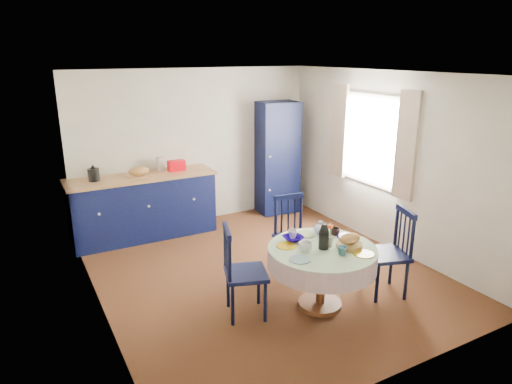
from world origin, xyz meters
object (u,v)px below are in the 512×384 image
dining_table (322,257)px  chair_far (294,235)px  mug_a (306,247)px  cobalt_bowl (293,238)px  kitchen_counter (143,205)px  mug_c (335,232)px  pantry_cabinet (277,158)px  chair_left (242,271)px  mug_b (342,251)px  chair_right (390,252)px  mug_d (293,234)px

dining_table → chair_far: bearing=77.6°
mug_a → cobalt_bowl: mug_a is taller
kitchen_counter → mug_c: (1.49, -2.74, 0.26)m
pantry_cabinet → kitchen_counter: bearing=-173.9°
pantry_cabinet → mug_c: pantry_cabinet is taller
chair_left → mug_c: size_ratio=9.15×
mug_b → chair_right: bearing=7.6°
pantry_cabinet → dining_table: size_ratio=1.64×
chair_right → mug_a: size_ratio=8.17×
pantry_cabinet → chair_left: size_ratio=1.91×
chair_right → mug_d: chair_right is taller
chair_left → chair_far: chair_left is taller
kitchen_counter → mug_c: bearing=-61.3°
chair_left → chair_right: (1.71, -0.41, 0.01)m
dining_table → mug_c: dining_table is taller
mug_b → mug_c: 0.53m
pantry_cabinet → chair_far: bearing=-110.9°
mug_a → mug_b: (0.27, -0.26, -0.00)m
mug_d → chair_right: bearing=-26.7°
chair_right → cobalt_bowl: bearing=-95.2°
mug_b → mug_d: (-0.21, 0.62, 0.00)m
mug_c → pantry_cabinet: bearing=71.9°
chair_right → chair_left: bearing=-85.3°
pantry_cabinet → cobalt_bowl: pantry_cabinet is taller
chair_far → mug_b: 1.14m
dining_table → chair_left: chair_left is taller
dining_table → cobalt_bowl: bearing=120.3°
mug_a → mug_d: bearing=79.9°
chair_right → cobalt_bowl: 1.16m
pantry_cabinet → mug_d: (-1.39, -2.62, -0.21)m
pantry_cabinet → mug_d: pantry_cabinet is taller
dining_table → chair_left: size_ratio=1.16×
mug_c → cobalt_bowl: mug_c is taller
chair_far → cobalt_bowl: bearing=-119.4°
chair_left → cobalt_bowl: 0.71m
kitchen_counter → mug_b: kitchen_counter is taller
chair_left → dining_table: bearing=-89.4°
mug_c → mug_d: mug_d is taller
mug_c → cobalt_bowl: bearing=169.3°
kitchen_counter → chair_left: 2.71m
dining_table → chair_far: size_ratio=1.17×
kitchen_counter → cobalt_bowl: kitchen_counter is taller
dining_table → mug_a: 0.27m
chair_left → mug_a: bearing=-93.8°
chair_right → dining_table: bearing=-81.0°
mug_a → mug_b: mug_a is taller
kitchen_counter → mug_c: kitchen_counter is taller
mug_b → mug_d: size_ratio=0.96×
kitchen_counter → pantry_cabinet: bearing=1.0°
pantry_cabinet → mug_a: pantry_cabinet is taller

